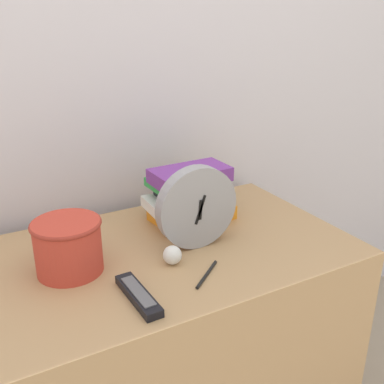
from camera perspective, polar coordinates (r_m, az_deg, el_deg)
wall_back at (r=1.44m, az=-12.37°, el=15.51°), size 6.00×0.04×2.40m
desk at (r=1.45m, az=-4.85°, el=-20.50°), size 1.12×0.62×0.74m
desk_clock at (r=1.22m, az=0.64°, el=-1.98°), size 0.23×0.04×0.23m
book_stack at (r=1.38m, az=-0.36°, el=-0.52°), size 0.27×0.20×0.17m
basket at (r=1.16m, az=-15.47°, el=-6.45°), size 0.17×0.17×0.14m
tv_remote at (r=1.05m, az=-6.83°, el=-12.88°), size 0.05×0.18×0.02m
crumpled_paper_ball at (r=1.17m, az=-2.51°, el=-8.00°), size 0.05×0.05×0.05m
pen at (r=1.13m, az=1.88°, el=-10.39°), size 0.11×0.09×0.01m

